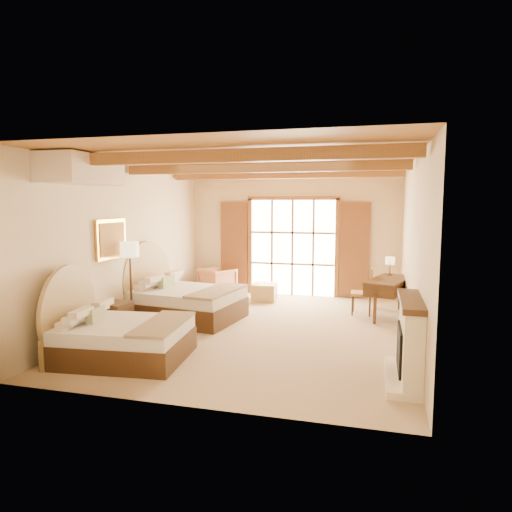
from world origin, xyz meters
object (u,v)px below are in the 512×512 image
(bed_near, at_px, (115,334))
(nightstand, at_px, (115,319))
(bed_far, at_px, (180,299))
(armchair, at_px, (218,282))
(desk, at_px, (388,296))

(bed_near, relative_size, nightstand, 3.36)
(bed_near, xyz_separation_m, nightstand, (-0.71, 1.12, -0.08))
(bed_near, xyz_separation_m, bed_far, (-0.04, 2.54, 0.04))
(nightstand, bearing_deg, armchair, 85.03)
(bed_near, xyz_separation_m, armchair, (-0.11, 5.07, -0.02))
(bed_near, height_order, armchair, bed_near)
(nightstand, bearing_deg, bed_far, 68.41)
(armchair, bearing_deg, desk, -165.93)
(bed_far, height_order, nightstand, bed_far)
(desk, bearing_deg, nightstand, -133.41)
(nightstand, bearing_deg, desk, 32.86)
(bed_far, bearing_deg, desk, 25.52)
(nightstand, bearing_deg, bed_near, -54.00)
(nightstand, xyz_separation_m, armchair, (0.60, 3.95, 0.06))
(bed_far, relative_size, nightstand, 3.82)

